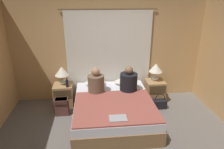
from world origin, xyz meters
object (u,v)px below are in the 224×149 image
at_px(lamp_right, 156,69).
at_px(beer_bottle_on_left_stand, 67,84).
at_px(pillow_right, 125,82).
at_px(handbag_on_floor, 160,104).
at_px(bed, 113,109).
at_px(person_right_in_bed, 129,81).
at_px(nightstand_left, 64,95).
at_px(lamp_left, 62,73).
at_px(laptop_on_bed, 118,118).
at_px(backpack_on_floor, 62,106).
at_px(pillow_left, 95,83).
at_px(nightstand_right, 155,91).
at_px(person_left_in_bed, 96,83).

xyz_separation_m(lamp_right, beer_bottle_on_left_stand, (-2.13, -0.18, -0.21)).
distance_m(pillow_right, handbag_on_floor, 0.98).
height_order(bed, handbag_on_floor, bed).
bearing_deg(person_right_in_bed, lamp_right, 27.12).
relative_size(nightstand_left, handbag_on_floor, 1.45).
height_order(bed, person_right_in_bed, person_right_in_bed).
height_order(nightstand_left, lamp_right, lamp_right).
relative_size(lamp_left, lamp_right, 1.00).
distance_m(nightstand_left, beer_bottle_on_left_stand, 0.40).
relative_size(bed, lamp_right, 4.48).
bearing_deg(lamp_left, lamp_right, 0.00).
relative_size(bed, beer_bottle_on_left_stand, 8.73).
bearing_deg(lamp_left, nightstand_left, -90.00).
height_order(lamp_left, laptop_on_bed, lamp_left).
xyz_separation_m(lamp_right, backpack_on_floor, (-2.24, -0.47, -0.61)).
relative_size(bed, lamp_left, 4.48).
xyz_separation_m(laptop_on_bed, backpack_on_floor, (-1.12, 1.04, -0.29)).
xyz_separation_m(lamp_left, pillow_left, (0.76, 0.00, -0.30)).
height_order(nightstand_right, handbag_on_floor, nightstand_right).
relative_size(lamp_right, pillow_right, 0.87).
xyz_separation_m(pillow_right, beer_bottle_on_left_stand, (-1.36, -0.18, 0.09)).
relative_size(bed, backpack_on_floor, 4.97).
bearing_deg(backpack_on_floor, nightstand_right, 10.85).
bearing_deg(person_right_in_bed, person_left_in_bed, 180.00).
bearing_deg(beer_bottle_on_left_stand, nightstand_right, 3.61).
xyz_separation_m(lamp_right, pillow_right, (-0.76, 0.00, -0.30)).
distance_m(bed, nightstand_right, 1.34).
height_order(lamp_right, beer_bottle_on_left_stand, lamp_right).
relative_size(beer_bottle_on_left_stand, handbag_on_floor, 0.61).
bearing_deg(person_left_in_bed, lamp_left, 154.08).
relative_size(bed, person_left_in_bed, 3.34).
height_order(lamp_left, person_right_in_bed, person_right_in_bed).
bearing_deg(laptop_on_bed, lamp_left, 126.57).
relative_size(nightstand_left, nightstand_right, 1.00).
bearing_deg(nightstand_right, person_right_in_bed, -155.50).
bearing_deg(nightstand_right, lamp_right, 90.00).
relative_size(bed, nightstand_right, 3.64).
bearing_deg(lamp_right, person_left_in_bed, -165.56).
distance_m(nightstand_left, person_right_in_bed, 1.61).
height_order(nightstand_left, handbag_on_floor, nightstand_left).
relative_size(lamp_left, backpack_on_floor, 1.11).
relative_size(lamp_left, pillow_right, 0.87).
bearing_deg(laptop_on_bed, handbag_on_floor, 43.44).
distance_m(person_right_in_bed, handbag_on_floor, 0.95).
bearing_deg(bed, handbag_on_floor, 16.35).
distance_m(bed, pillow_right, 0.90).
bearing_deg(pillow_right, person_right_in_bed, -86.34).
bearing_deg(bed, pillow_right, 64.83).
height_order(person_left_in_bed, person_right_in_bed, person_right_in_bed).
bearing_deg(person_right_in_bed, bed, -134.68).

